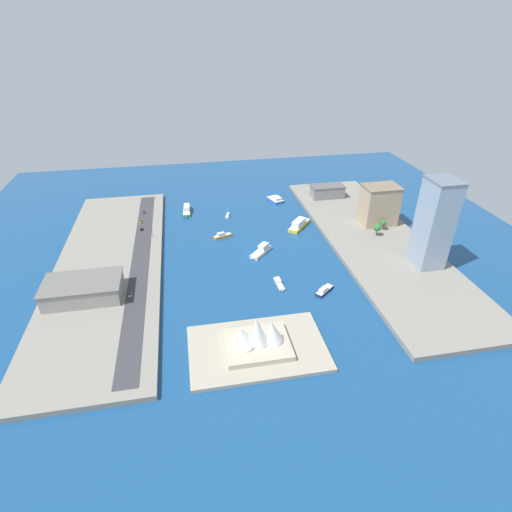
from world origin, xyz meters
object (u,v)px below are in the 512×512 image
(tower_tall_glass, at_px, (434,224))
(opera_landmark, at_px, (256,337))
(yacht_sleek_gray, at_px, (279,283))
(carpark_squat_concrete, at_px, (83,289))
(sedan_silver, at_px, (130,294))
(suv_black, at_px, (141,229))
(patrol_launch_navy, at_px, (324,290))
(water_taxi_orange, at_px, (223,236))
(pickup_red, at_px, (143,212))
(apartment_midrise_tan, at_px, (379,205))
(catamaran_blue, at_px, (276,199))
(warehouse_low_gray, at_px, (327,191))
(ferry_green_doubledeck, at_px, (187,210))
(ferry_yellow_fast, at_px, (299,224))
(ferry_white_commuter, at_px, (262,250))
(traffic_light_waterfront, at_px, (152,232))
(sailboat_small_white, at_px, (228,215))
(taxi_yellow_cab, at_px, (140,222))

(tower_tall_glass, height_order, opera_landmark, tower_tall_glass)
(yacht_sleek_gray, bearing_deg, opera_landmark, 65.51)
(carpark_squat_concrete, height_order, tower_tall_glass, tower_tall_glass)
(sedan_silver, relative_size, suv_black, 1.10)
(patrol_launch_navy, bearing_deg, water_taxi_orange, -57.30)
(carpark_squat_concrete, xyz_separation_m, pickup_red, (-27.90, -116.90, -4.65))
(patrol_launch_navy, xyz_separation_m, carpark_squat_concrete, (143.70, -17.82, 7.29))
(opera_landmark, bearing_deg, tower_tall_glass, -155.90)
(apartment_midrise_tan, distance_m, suv_black, 189.15)
(yacht_sleek_gray, distance_m, pickup_red, 151.26)
(catamaran_blue, height_order, pickup_red, pickup_red)
(apartment_midrise_tan, height_order, warehouse_low_gray, apartment_midrise_tan)
(carpark_squat_concrete, bearing_deg, suv_black, -108.37)
(yacht_sleek_gray, distance_m, warehouse_low_gray, 148.04)
(ferry_green_doubledeck, relative_size, sedan_silver, 4.73)
(ferry_yellow_fast, bearing_deg, patrol_launch_navy, 83.94)
(apartment_midrise_tan, bearing_deg, sedan_silver, 19.24)
(ferry_white_commuter, bearing_deg, tower_tall_glass, 159.34)
(water_taxi_orange, height_order, opera_landmark, opera_landmark)
(yacht_sleek_gray, height_order, ferry_yellow_fast, ferry_yellow_fast)
(ferry_yellow_fast, bearing_deg, water_taxi_orange, 5.63)
(apartment_midrise_tan, relative_size, sedan_silver, 6.20)
(ferry_white_commuter, bearing_deg, traffic_light_waterfront, -23.38)
(yacht_sleek_gray, xyz_separation_m, water_taxi_orange, (28.01, -70.56, 0.43))
(ferry_green_doubledeck, relative_size, carpark_squat_concrete, 0.53)
(ferry_yellow_fast, xyz_separation_m, warehouse_low_gray, (-40.70, -49.99, 6.00))
(ferry_green_doubledeck, xyz_separation_m, warehouse_low_gray, (-129.47, -4.00, 6.44))
(sailboat_small_white, relative_size, ferry_yellow_fast, 0.39)
(patrol_launch_navy, bearing_deg, yacht_sleek_gray, -27.13)
(patrol_launch_navy, xyz_separation_m, sedan_silver, (117.24, -14.36, 2.66))
(sailboat_small_white, relative_size, catamaran_blue, 0.50)
(pickup_red, bearing_deg, tower_tall_glass, 148.08)
(sailboat_small_white, xyz_separation_m, suv_black, (70.59, 18.99, 3.08))
(ferry_yellow_fast, distance_m, ferry_green_doubledeck, 99.97)
(sailboat_small_white, bearing_deg, water_taxi_orange, 76.94)
(tower_tall_glass, distance_m, pickup_red, 227.92)
(patrol_launch_navy, height_order, tower_tall_glass, tower_tall_glass)
(tower_tall_glass, height_order, sedan_silver, tower_tall_glass)
(sailboat_small_white, xyz_separation_m, catamaran_blue, (-48.17, -25.49, 0.68))
(tower_tall_glass, xyz_separation_m, warehouse_low_gray, (25.82, -124.81, -24.30))
(ferry_yellow_fast, relative_size, tower_tall_glass, 0.42)
(patrol_launch_navy, relative_size, taxi_yellow_cab, 3.23)
(patrol_launch_navy, height_order, apartment_midrise_tan, apartment_midrise_tan)
(ferry_white_commuter, distance_m, patrol_launch_navy, 61.76)
(apartment_midrise_tan, height_order, opera_landmark, apartment_midrise_tan)
(sailboat_small_white, height_order, patrol_launch_navy, sailboat_small_white)
(water_taxi_orange, height_order, patrol_launch_navy, water_taxi_orange)
(apartment_midrise_tan, height_order, traffic_light_waterfront, apartment_midrise_tan)
(yacht_sleek_gray, xyz_separation_m, taxi_yellow_cab, (91.67, -102.39, 2.96))
(sailboat_small_white, distance_m, traffic_light_waterfront, 70.05)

